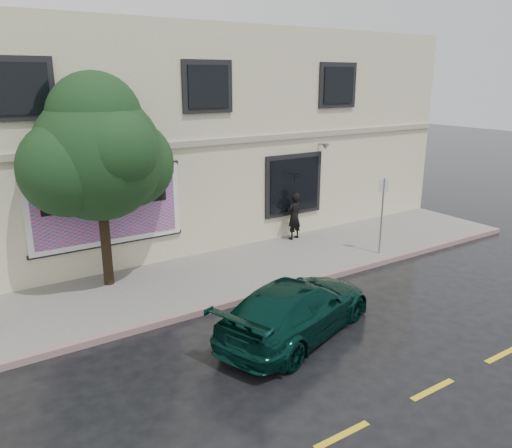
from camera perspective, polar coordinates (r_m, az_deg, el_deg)
ground at (r=12.14m, az=6.26°, el=-10.39°), size 90.00×90.00×0.00m
sidewalk at (r=14.53m, az=-1.86°, el=-5.33°), size 20.00×3.50×0.15m
curb at (r=13.18m, az=2.13°, el=-7.69°), size 20.00×0.18×0.16m
road_marking at (r=10.07m, az=19.53°, el=-17.41°), size 19.00×0.12×0.01m
building at (r=18.76m, az=-11.24°, el=10.11°), size 20.00×8.12×7.00m
billboard at (r=14.17m, az=-16.66°, el=1.82°), size 4.30×0.16×2.20m
car at (r=11.05m, az=4.64°, el=-9.57°), size 4.67×3.20×1.25m
pedestrian at (r=16.90m, az=4.38°, el=0.90°), size 0.66×0.51×1.60m
umbrella at (r=16.64m, az=4.46°, el=4.62°), size 1.06×1.06×0.64m
street_tree at (r=13.12m, az=-17.60°, el=7.33°), size 3.23×3.23×5.03m
sign_pole at (r=15.76m, az=14.23°, el=1.73°), size 0.28×0.13×2.39m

